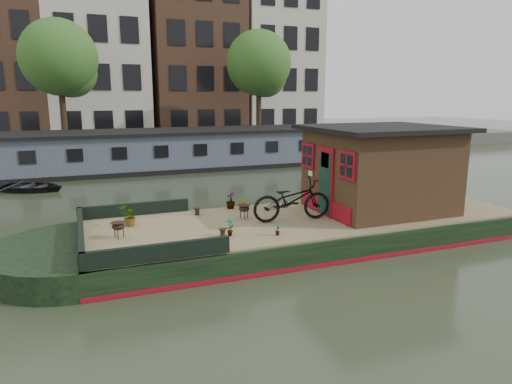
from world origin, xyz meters
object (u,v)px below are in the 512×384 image
object	(u,v)px
brazier_front	(119,230)
dinghy	(28,183)
brazier_rear	(244,212)
potted_plant_a	(230,227)
cabin	(380,168)
bicycle	(292,200)

from	to	relation	value
brazier_front	dinghy	bearing A→B (deg)	105.24
brazier_rear	potted_plant_a	bearing A→B (deg)	-122.33
cabin	potted_plant_a	size ratio (longest dim) A/B	9.20
brazier_front	brazier_rear	world-z (taller)	brazier_front
brazier_front	brazier_rear	size ratio (longest dim) A/B	1.01
cabin	brazier_rear	size ratio (longest dim) A/B	10.57
cabin	potted_plant_a	world-z (taller)	cabin
cabin	bicycle	xyz separation A→B (m)	(-2.85, -0.14, -0.67)
bicycle	brazier_rear	bearing A→B (deg)	64.75
bicycle	brazier_front	distance (m)	4.45
potted_plant_a	dinghy	size ratio (longest dim) A/B	0.14
cabin	brazier_rear	world-z (taller)	cabin
potted_plant_a	brazier_rear	xyz separation A→B (m)	(0.85, 1.34, -0.03)
potted_plant_a	dinghy	distance (m)	12.27
bicycle	brazier_front	size ratio (longest dim) A/B	5.58
cabin	brazier_front	bearing A→B (deg)	-179.44
brazier_front	cabin	bearing A→B (deg)	0.56
brazier_rear	dinghy	xyz separation A→B (m)	(-6.12, 9.73, -0.52)
cabin	potted_plant_a	distance (m)	5.00
bicycle	potted_plant_a	distance (m)	2.12
cabin	bicycle	size ratio (longest dim) A/B	1.87
cabin	brazier_front	world-z (taller)	cabin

